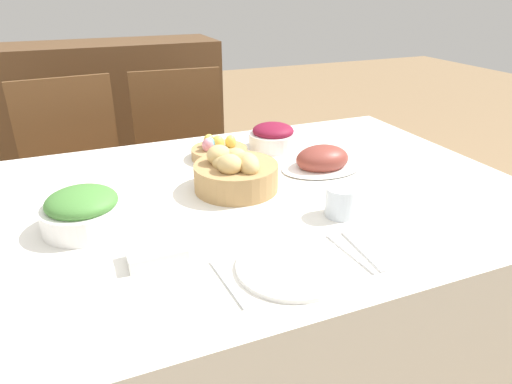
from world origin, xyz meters
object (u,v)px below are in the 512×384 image
object	(u,v)px
egg_basket	(218,151)
butter_dish	(157,254)
beet_salad_bowl	(273,137)
bread_basket	(235,173)
ham_platter	(322,161)
spoon	(362,250)
fork	(227,283)
knife	(350,253)
sideboard	(114,127)
dinner_plate	(292,266)
chair_far_left	(79,182)
green_salad_bowl	(83,211)
chair_far_center	(185,167)
drinking_cup	(341,202)

from	to	relation	value
egg_basket	butter_dish	size ratio (longest dim) A/B	1.51
beet_salad_bowl	butter_dish	xyz separation A→B (m)	(-0.53, -0.56, -0.03)
bread_basket	ham_platter	bearing A→B (deg)	8.26
egg_basket	spoon	xyz separation A→B (m)	(0.11, -0.68, -0.02)
fork	ham_platter	bearing A→B (deg)	40.20
fork	knife	distance (m)	0.29
sideboard	dinner_plate	world-z (taller)	sideboard
chair_far_left	dinner_plate	xyz separation A→B (m)	(0.39, -1.28, 0.26)
egg_basket	beet_salad_bowl	bearing A→B (deg)	5.54
green_salad_bowl	dinner_plate	world-z (taller)	green_salad_bowl
chair_far_left	ham_platter	world-z (taller)	chair_far_left
fork	spoon	size ratio (longest dim) A/B	1.00
sideboard	knife	world-z (taller)	sideboard
chair_far_center	bread_basket	bearing A→B (deg)	-89.75
dinner_plate	spoon	bearing A→B (deg)	0.00
knife	butter_dish	world-z (taller)	butter_dish
dinner_plate	knife	world-z (taller)	dinner_plate
beet_salad_bowl	spoon	size ratio (longest dim) A/B	0.99
green_salad_bowl	drinking_cup	world-z (taller)	green_salad_bowl
green_salad_bowl	spoon	distance (m)	0.66
beet_salad_bowl	fork	xyz separation A→B (m)	(-0.42, -0.70, -0.04)
green_salad_bowl	drinking_cup	xyz separation A→B (m)	(0.61, -0.18, -0.01)
ham_platter	drinking_cup	distance (m)	0.32
dinner_plate	butter_dish	size ratio (longest dim) A/B	1.89
spoon	beet_salad_bowl	bearing A→B (deg)	85.52
chair_far_center	beet_salad_bowl	bearing A→B (deg)	-67.64
green_salad_bowl	spoon	xyz separation A→B (m)	(0.56, -0.35, -0.04)
spoon	butter_dish	world-z (taller)	butter_dish
sideboard	green_salad_bowl	bearing A→B (deg)	-97.76
spoon	chair_far_center	bearing A→B (deg)	97.75
chair_far_left	dinner_plate	world-z (taller)	chair_far_left
chair_far_left	sideboard	size ratio (longest dim) A/B	0.75
green_salad_bowl	spoon	bearing A→B (deg)	-31.85
chair_far_left	knife	size ratio (longest dim) A/B	5.44
fork	dinner_plate	bearing A→B (deg)	-3.74
sideboard	bread_basket	size ratio (longest dim) A/B	5.27
chair_far_left	fork	world-z (taller)	chair_far_left
bread_basket	green_salad_bowl	xyz separation A→B (m)	(-0.42, -0.07, -0.00)
egg_basket	dinner_plate	distance (m)	0.69
beet_salad_bowl	butter_dish	size ratio (longest dim) A/B	1.38
chair_far_left	butter_dish	world-z (taller)	chair_far_left
bread_basket	sideboard	bearing A→B (deg)	95.90
spoon	drinking_cup	bearing A→B (deg)	77.87
egg_basket	fork	distance (m)	0.71
sideboard	knife	size ratio (longest dim) A/B	7.29
dinner_plate	chair_far_left	bearing A→B (deg)	107.14
chair_far_center	chair_far_left	bearing A→B (deg)	-176.05
dinner_plate	knife	distance (m)	0.14
chair_far_left	chair_far_center	world-z (taller)	same
beet_salad_bowl	drinking_cup	bearing A→B (deg)	-95.74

